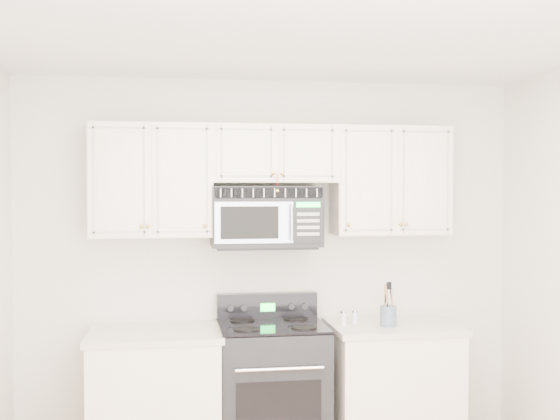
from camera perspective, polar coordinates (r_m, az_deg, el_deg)
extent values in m
cube|color=silver|center=(3.31, 3.51, 14.98)|extent=(3.50, 3.50, 0.01)
cube|color=beige|center=(4.98, -0.78, -4.48)|extent=(3.50, 0.01, 2.60)
cube|color=white|center=(4.80, -10.09, -15.25)|extent=(0.82, 0.63, 0.88)
cube|color=beige|center=(4.68, -10.12, -9.86)|extent=(0.86, 0.65, 0.04)
cube|color=white|center=(5.02, 9.12, -14.47)|extent=(0.82, 0.63, 0.88)
cube|color=beige|center=(4.91, 9.15, -9.31)|extent=(0.86, 0.65, 0.04)
cube|color=black|center=(4.85, -0.64, -14.80)|extent=(0.71, 0.60, 0.92)
cube|color=black|center=(4.56, -0.08, -16.01)|extent=(0.54, 0.01, 0.37)
cylinder|color=silver|center=(4.46, -0.03, -12.80)|extent=(0.56, 0.02, 0.02)
cube|color=black|center=(4.74, -0.64, -9.40)|extent=(0.71, 0.60, 0.02)
cube|color=black|center=(4.98, -1.07, -7.83)|extent=(0.71, 0.08, 0.19)
cube|color=#17DF3C|center=(4.93, -1.00, -7.91)|extent=(0.10, 0.00, 0.06)
cube|color=white|center=(4.74, -10.39, 2.38)|extent=(0.80, 0.33, 0.75)
cube|color=white|center=(4.97, 8.89, 2.36)|extent=(0.80, 0.33, 0.75)
cube|color=white|center=(4.79, -0.52, 4.55)|extent=(0.84, 0.33, 0.39)
sphere|color=gold|center=(4.56, -10.69, -1.31)|extent=(0.03, 0.03, 0.03)
sphere|color=gold|center=(4.56, -6.16, -1.29)|extent=(0.03, 0.03, 0.03)
sphere|color=gold|center=(4.70, 5.62, -1.19)|extent=(0.03, 0.03, 0.03)
sphere|color=gold|center=(4.80, 9.78, -1.15)|extent=(0.03, 0.03, 0.03)
sphere|color=gold|center=(4.60, -0.55, 2.99)|extent=(0.03, 0.03, 0.03)
sphere|color=gold|center=(4.60, 0.19, 2.98)|extent=(0.03, 0.03, 0.03)
cylinder|color=#BB110C|center=(4.60, -0.23, 2.31)|extent=(0.01, 0.00, 0.11)
sphere|color=gold|center=(4.60, -0.23, 1.56)|extent=(0.04, 0.04, 0.04)
cube|color=black|center=(4.76, -1.17, -0.51)|extent=(0.74, 0.37, 0.41)
cube|color=#B0AEAA|center=(4.58, -0.88, 1.40)|extent=(0.72, 0.01, 0.07)
cube|color=#9597A7|center=(4.57, -2.11, -1.03)|extent=(0.51, 0.01, 0.27)
cube|color=black|center=(4.56, -2.48, -1.04)|extent=(0.38, 0.01, 0.21)
cube|color=black|center=(4.62, 2.30, -1.00)|extent=(0.20, 0.01, 0.27)
cube|color=#17DF3C|center=(4.61, 2.32, 0.44)|extent=(0.16, 0.00, 0.03)
cylinder|color=silver|center=(4.56, 0.96, -1.03)|extent=(0.02, 0.02, 0.23)
cylinder|color=slate|center=(4.80, 8.79, -8.51)|extent=(0.11, 0.11, 0.14)
cylinder|color=#A6775A|center=(4.79, 9.14, -7.67)|extent=(0.01, 0.01, 0.24)
cylinder|color=black|center=(4.80, 8.52, -7.54)|extent=(0.01, 0.01, 0.25)
cylinder|color=#A6775A|center=(4.75, 8.72, -7.53)|extent=(0.01, 0.01, 0.27)
cylinder|color=black|center=(4.79, 9.14, -7.67)|extent=(0.01, 0.01, 0.24)
cylinder|color=#A6775A|center=(4.80, 8.52, -7.54)|extent=(0.01, 0.01, 0.25)
cylinder|color=black|center=(4.75, 8.72, -7.53)|extent=(0.01, 0.01, 0.27)
cylinder|color=#A6775A|center=(4.79, 9.13, -7.67)|extent=(0.01, 0.01, 0.24)
cylinder|color=silver|center=(4.79, 5.18, -8.83)|extent=(0.04, 0.04, 0.08)
cylinder|color=silver|center=(4.78, 5.18, -8.25)|extent=(0.04, 0.04, 0.02)
cylinder|color=silver|center=(4.86, 6.11, -8.72)|extent=(0.04, 0.04, 0.08)
cylinder|color=silver|center=(4.85, 6.11, -8.20)|extent=(0.04, 0.04, 0.01)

